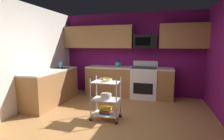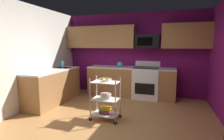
{
  "view_description": "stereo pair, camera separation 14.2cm",
  "coord_description": "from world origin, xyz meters",
  "px_view_note": "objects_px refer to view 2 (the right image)",
  "views": [
    {
      "loc": [
        0.98,
        -3.22,
        1.59
      ],
      "look_at": [
        -0.07,
        0.47,
        1.05
      ],
      "focal_mm": 28.22,
      "sensor_mm": 36.0,
      "label": 1
    },
    {
      "loc": [
        1.12,
        -3.18,
        1.59
      ],
      "look_at": [
        -0.07,
        0.47,
        1.05
      ],
      "focal_mm": 28.22,
      "sensor_mm": 36.0,
      "label": 2
    }
  ],
  "objects_px": {
    "oven_range": "(146,82)",
    "dish_soap_bottle": "(63,65)",
    "rolling_cart": "(105,99)",
    "book_stack": "(105,110)",
    "microwave": "(148,42)",
    "fruit_bowl": "(105,80)",
    "kettle": "(120,64)",
    "mixing_bowl_large": "(106,96)"
  },
  "relations": [
    {
      "from": "rolling_cart",
      "to": "fruit_bowl",
      "type": "distance_m",
      "value": 0.42
    },
    {
      "from": "fruit_bowl",
      "to": "book_stack",
      "type": "height_order",
      "value": "fruit_bowl"
    },
    {
      "from": "book_stack",
      "to": "dish_soap_bottle",
      "type": "bearing_deg",
      "value": 148.66
    },
    {
      "from": "fruit_bowl",
      "to": "dish_soap_bottle",
      "type": "bearing_deg",
      "value": 148.66
    },
    {
      "from": "rolling_cart",
      "to": "mixing_bowl_large",
      "type": "relative_size",
      "value": 3.63
    },
    {
      "from": "mixing_bowl_large",
      "to": "kettle",
      "type": "distance_m",
      "value": 1.94
    },
    {
      "from": "rolling_cart",
      "to": "dish_soap_bottle",
      "type": "height_order",
      "value": "dish_soap_bottle"
    },
    {
      "from": "fruit_bowl",
      "to": "book_stack",
      "type": "relative_size",
      "value": 0.99
    },
    {
      "from": "kettle",
      "to": "dish_soap_bottle",
      "type": "relative_size",
      "value": 1.32
    },
    {
      "from": "microwave",
      "to": "dish_soap_bottle",
      "type": "bearing_deg",
      "value": -158.49
    },
    {
      "from": "rolling_cart",
      "to": "fruit_bowl",
      "type": "relative_size",
      "value": 3.36
    },
    {
      "from": "dish_soap_bottle",
      "to": "fruit_bowl",
      "type": "bearing_deg",
      "value": -31.34
    },
    {
      "from": "rolling_cart",
      "to": "mixing_bowl_large",
      "type": "height_order",
      "value": "rolling_cart"
    },
    {
      "from": "book_stack",
      "to": "fruit_bowl",
      "type": "bearing_deg",
      "value": -45.0
    },
    {
      "from": "microwave",
      "to": "mixing_bowl_large",
      "type": "distance_m",
      "value": 2.38
    },
    {
      "from": "microwave",
      "to": "kettle",
      "type": "bearing_deg",
      "value": -172.47
    },
    {
      "from": "oven_range",
      "to": "book_stack",
      "type": "xyz_separation_m",
      "value": [
        -0.62,
        -1.87,
        -0.28
      ]
    },
    {
      "from": "mixing_bowl_large",
      "to": "kettle",
      "type": "xyz_separation_m",
      "value": [
        -0.2,
        1.87,
        0.48
      ]
    },
    {
      "from": "fruit_bowl",
      "to": "oven_range",
      "type": "bearing_deg",
      "value": 71.58
    },
    {
      "from": "microwave",
      "to": "dish_soap_bottle",
      "type": "height_order",
      "value": "microwave"
    },
    {
      "from": "dish_soap_bottle",
      "to": "kettle",
      "type": "bearing_deg",
      "value": 28.13
    },
    {
      "from": "book_stack",
      "to": "kettle",
      "type": "distance_m",
      "value": 2.04
    },
    {
      "from": "rolling_cart",
      "to": "kettle",
      "type": "relative_size",
      "value": 3.47
    },
    {
      "from": "rolling_cart",
      "to": "microwave",
      "type": "bearing_deg",
      "value": 72.5
    },
    {
      "from": "oven_range",
      "to": "dish_soap_bottle",
      "type": "xyz_separation_m",
      "value": [
        -2.35,
        -0.82,
        0.54
      ]
    },
    {
      "from": "book_stack",
      "to": "dish_soap_bottle",
      "type": "height_order",
      "value": "dish_soap_bottle"
    },
    {
      "from": "microwave",
      "to": "book_stack",
      "type": "xyz_separation_m",
      "value": [
        -0.62,
        -1.98,
        -1.5
      ]
    },
    {
      "from": "book_stack",
      "to": "dish_soap_bottle",
      "type": "distance_m",
      "value": 2.18
    },
    {
      "from": "fruit_bowl",
      "to": "kettle",
      "type": "relative_size",
      "value": 1.03
    },
    {
      "from": "microwave",
      "to": "mixing_bowl_large",
      "type": "bearing_deg",
      "value": -107.36
    },
    {
      "from": "oven_range",
      "to": "rolling_cart",
      "type": "relative_size",
      "value": 1.2
    },
    {
      "from": "rolling_cart",
      "to": "book_stack",
      "type": "height_order",
      "value": "rolling_cart"
    },
    {
      "from": "dish_soap_bottle",
      "to": "mixing_bowl_large",
      "type": "bearing_deg",
      "value": -31.26
    },
    {
      "from": "fruit_bowl",
      "to": "kettle",
      "type": "distance_m",
      "value": 1.88
    },
    {
      "from": "oven_range",
      "to": "fruit_bowl",
      "type": "bearing_deg",
      "value": -108.42
    },
    {
      "from": "microwave",
      "to": "fruit_bowl",
      "type": "distance_m",
      "value": 2.23
    },
    {
      "from": "rolling_cart",
      "to": "dish_soap_bottle",
      "type": "bearing_deg",
      "value": 148.66
    },
    {
      "from": "microwave",
      "to": "rolling_cart",
      "type": "distance_m",
      "value": 2.42
    },
    {
      "from": "oven_range",
      "to": "book_stack",
      "type": "height_order",
      "value": "oven_range"
    },
    {
      "from": "oven_range",
      "to": "mixing_bowl_large",
      "type": "xyz_separation_m",
      "value": [
        -0.62,
        -1.87,
        0.04
      ]
    },
    {
      "from": "oven_range",
      "to": "kettle",
      "type": "xyz_separation_m",
      "value": [
        -0.82,
        -0.0,
        0.52
      ]
    },
    {
      "from": "oven_range",
      "to": "kettle",
      "type": "height_order",
      "value": "kettle"
    }
  ]
}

